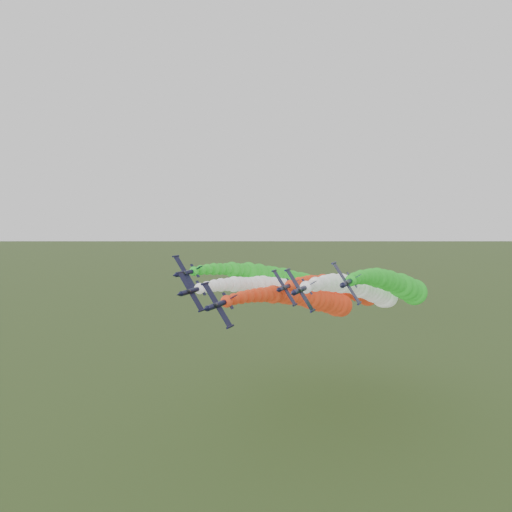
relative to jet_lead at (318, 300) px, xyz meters
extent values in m
plane|color=#475A28|center=(-1.42, -48.06, -34.29)|extent=(3000.00, 3000.00, 0.00)
cylinder|color=black|center=(-3.46, -53.43, 7.86)|extent=(1.45, 8.56, 1.45)
cone|color=black|center=(-3.46, -58.47, 7.86)|extent=(1.32, 1.71, 1.32)
cone|color=black|center=(-3.46, -48.77, 7.86)|extent=(1.32, 0.86, 1.32)
ellipsoid|color=black|center=(-3.15, -55.33, 8.07)|extent=(0.91, 1.79, 0.97)
cube|color=black|center=(-3.58, -53.62, 7.78)|extent=(5.20, 1.81, 7.63)
cylinder|color=black|center=(-6.13, -53.62, 11.56)|extent=(0.58, 2.47, 0.58)
cylinder|color=black|center=(-1.03, -53.62, 4.00)|extent=(0.58, 2.47, 0.58)
cube|color=black|center=(-2.56, -49.82, 8.47)|extent=(1.89, 1.43, 1.33)
cube|color=black|center=(-3.34, -49.82, 7.94)|extent=(2.10, 1.05, 3.05)
sphere|color=red|center=(-3.46, -50.10, 7.86)|extent=(2.37, 2.37, 2.37)
sphere|color=red|center=(-3.45, -46.88, 7.77)|extent=(2.32, 2.32, 2.32)
sphere|color=red|center=(-3.41, -43.66, 7.58)|extent=(2.62, 2.62, 2.62)
sphere|color=red|center=(-3.34, -40.44, 7.32)|extent=(2.78, 2.78, 2.78)
sphere|color=red|center=(-3.25, -37.22, 7.00)|extent=(3.03, 3.03, 3.03)
sphere|color=red|center=(-3.13, -34.00, 6.64)|extent=(3.32, 3.32, 3.32)
sphere|color=red|center=(-2.99, -30.77, 6.23)|extent=(3.41, 3.41, 3.41)
sphere|color=red|center=(-2.82, -27.55, 5.77)|extent=(4.24, 4.24, 4.24)
sphere|color=red|center=(-2.62, -24.33, 5.27)|extent=(3.87, 3.87, 3.87)
sphere|color=red|center=(-2.40, -21.11, 4.73)|extent=(4.53, 4.53, 4.53)
sphere|color=red|center=(-2.15, -17.89, 4.16)|extent=(4.79, 4.79, 4.79)
sphere|color=red|center=(-1.88, -14.67, 3.55)|extent=(4.56, 4.56, 4.56)
sphere|color=red|center=(-1.58, -11.45, 2.91)|extent=(4.90, 4.90, 4.90)
sphere|color=red|center=(-1.25, -8.22, 2.23)|extent=(5.14, 5.14, 5.14)
sphere|color=red|center=(-0.90, -5.00, 1.52)|extent=(6.08, 6.08, 6.08)
sphere|color=red|center=(-0.52, -1.78, 0.78)|extent=(6.38, 6.38, 6.38)
sphere|color=red|center=(-0.11, 1.44, 0.01)|extent=(6.75, 6.75, 6.75)
sphere|color=red|center=(0.32, 4.66, -0.79)|extent=(6.31, 6.31, 6.31)
sphere|color=red|center=(0.78, 7.88, -1.61)|extent=(6.76, 6.76, 6.76)
sphere|color=red|center=(1.26, 11.10, -2.47)|extent=(6.87, 6.87, 6.87)
sphere|color=red|center=(1.78, 14.32, -3.35)|extent=(7.55, 7.55, 7.55)
sphere|color=red|center=(2.31, 17.55, -4.26)|extent=(7.12, 7.12, 7.12)
cylinder|color=black|center=(-14.05, -44.91, 8.44)|extent=(1.45, 8.56, 1.45)
cone|color=black|center=(-14.05, -49.95, 8.44)|extent=(1.32, 1.71, 1.32)
cone|color=black|center=(-14.05, -40.25, 8.44)|extent=(1.32, 0.86, 1.32)
ellipsoid|color=black|center=(-13.73, -46.81, 8.66)|extent=(0.91, 1.79, 0.97)
cube|color=black|center=(-14.17, -45.10, 8.36)|extent=(5.20, 1.81, 7.63)
cylinder|color=black|center=(-16.72, -45.10, 12.15)|extent=(0.58, 2.47, 0.58)
cylinder|color=black|center=(-11.61, -45.10, 4.58)|extent=(0.58, 2.47, 0.58)
cube|color=black|center=(-13.14, -41.30, 9.06)|extent=(1.89, 1.43, 1.33)
cube|color=black|center=(-13.93, -41.30, 8.52)|extent=(2.10, 1.05, 3.05)
sphere|color=white|center=(-14.05, -41.58, 8.44)|extent=(2.38, 2.38, 2.38)
sphere|color=white|center=(-14.03, -38.36, 8.35)|extent=(2.51, 2.51, 2.51)
sphere|color=white|center=(-14.00, -35.14, 8.16)|extent=(2.80, 2.80, 2.80)
sphere|color=white|center=(-13.93, -31.92, 7.91)|extent=(3.09, 3.09, 3.09)
sphere|color=white|center=(-13.84, -28.70, 7.59)|extent=(3.13, 3.13, 3.13)
sphere|color=white|center=(-13.72, -25.48, 7.22)|extent=(3.81, 3.81, 3.81)
sphere|color=white|center=(-13.58, -22.25, 6.81)|extent=(3.66, 3.66, 3.66)
sphere|color=white|center=(-13.41, -19.03, 6.35)|extent=(3.62, 3.62, 3.62)
sphere|color=white|center=(-13.21, -15.81, 5.86)|extent=(3.95, 3.95, 3.95)
sphere|color=white|center=(-12.99, -12.59, 5.32)|extent=(4.83, 4.83, 4.83)
sphere|color=white|center=(-12.74, -9.37, 4.75)|extent=(5.37, 5.37, 5.37)
sphere|color=white|center=(-12.46, -6.15, 4.14)|extent=(5.20, 5.20, 5.20)
sphere|color=white|center=(-12.16, -2.93, 3.49)|extent=(5.55, 5.55, 5.55)
sphere|color=white|center=(-11.83, 0.30, 2.82)|extent=(5.72, 5.72, 5.72)
sphere|color=white|center=(-11.48, 3.52, 2.11)|extent=(5.95, 5.95, 5.95)
sphere|color=white|center=(-11.10, 6.74, 1.37)|extent=(5.60, 5.60, 5.60)
sphere|color=white|center=(-10.70, 9.96, 0.60)|extent=(6.26, 6.26, 6.26)
sphere|color=white|center=(-10.26, 13.18, -0.20)|extent=(6.46, 6.46, 6.46)
sphere|color=white|center=(-9.81, 16.40, -1.03)|extent=(6.91, 6.91, 6.91)
sphere|color=white|center=(-9.32, 19.62, -1.88)|extent=(7.16, 7.16, 7.16)
sphere|color=white|center=(-8.81, 22.85, -2.77)|extent=(7.92, 7.92, 7.92)
sphere|color=white|center=(-8.27, 26.07, -3.68)|extent=(7.22, 7.22, 7.22)
cylinder|color=black|center=(8.94, -43.25, 9.86)|extent=(1.45, 8.56, 1.45)
cone|color=black|center=(8.94, -48.29, 9.86)|extent=(1.32, 1.71, 1.32)
cone|color=black|center=(8.94, -38.60, 9.86)|extent=(1.32, 0.86, 1.32)
ellipsoid|color=black|center=(9.25, -45.15, 10.07)|extent=(0.91, 1.79, 0.97)
cube|color=black|center=(8.82, -43.44, 9.78)|extent=(5.20, 1.81, 7.63)
cylinder|color=black|center=(6.26, -43.44, 13.56)|extent=(0.58, 2.47, 0.58)
cylinder|color=black|center=(11.37, -43.44, 6.00)|extent=(0.58, 2.47, 0.58)
cube|color=black|center=(9.84, -39.64, 10.47)|extent=(1.89, 1.43, 1.33)
cube|color=black|center=(9.06, -39.64, 9.94)|extent=(2.10, 1.05, 3.05)
sphere|color=white|center=(8.94, -39.93, 9.86)|extent=(2.51, 2.51, 2.51)
sphere|color=white|center=(8.95, -36.70, 9.77)|extent=(2.14, 2.14, 2.14)
sphere|color=white|center=(8.99, -33.48, 9.58)|extent=(3.11, 3.11, 3.11)
sphere|color=white|center=(9.06, -30.26, 9.32)|extent=(2.86, 2.86, 2.86)
sphere|color=white|center=(9.15, -27.04, 9.01)|extent=(3.54, 3.54, 3.54)
sphere|color=white|center=(9.26, -23.82, 8.64)|extent=(3.85, 3.85, 3.85)
sphere|color=white|center=(9.41, -20.60, 8.23)|extent=(4.34, 4.34, 4.34)
sphere|color=white|center=(9.58, -17.38, 7.77)|extent=(4.01, 4.01, 4.01)
sphere|color=white|center=(9.78, -14.16, 7.27)|extent=(4.87, 4.87, 4.87)
sphere|color=white|center=(10.00, -10.93, 6.74)|extent=(4.59, 4.59, 4.59)
sphere|color=white|center=(10.25, -7.71, 6.16)|extent=(4.48, 4.48, 4.48)
sphere|color=white|center=(10.52, -4.49, 5.55)|extent=(4.52, 4.52, 4.52)
sphere|color=white|center=(10.82, -1.27, 4.91)|extent=(5.07, 5.07, 5.07)
sphere|color=white|center=(11.15, 1.95, 4.23)|extent=(6.05, 6.05, 6.05)
sphere|color=white|center=(11.50, 5.17, 3.52)|extent=(5.85, 5.85, 5.85)
sphere|color=white|center=(11.88, 8.39, 2.79)|extent=(5.94, 5.94, 5.94)
sphere|color=white|center=(12.29, 11.62, 2.02)|extent=(6.26, 6.26, 6.26)
sphere|color=white|center=(12.72, 14.84, 1.22)|extent=(6.72, 6.72, 6.72)
sphere|color=white|center=(13.18, 18.06, 0.39)|extent=(6.73, 6.73, 6.73)
sphere|color=white|center=(13.66, 21.28, -0.47)|extent=(6.71, 6.71, 6.71)
sphere|color=white|center=(14.17, 24.50, -1.35)|extent=(7.87, 7.87, 7.87)
sphere|color=white|center=(14.71, 27.72, -2.26)|extent=(7.09, 7.09, 7.09)
cylinder|color=black|center=(-20.67, -35.93, 10.85)|extent=(1.45, 8.56, 1.45)
cone|color=black|center=(-20.67, -40.97, 10.85)|extent=(1.32, 1.71, 1.32)
cone|color=black|center=(-20.67, -31.27, 10.85)|extent=(1.32, 0.86, 1.32)
ellipsoid|color=black|center=(-20.36, -37.83, 11.06)|extent=(0.91, 1.79, 0.97)
cube|color=black|center=(-20.79, -36.12, 10.77)|extent=(5.20, 1.81, 7.63)
cylinder|color=black|center=(-23.35, -36.12, 14.55)|extent=(0.58, 2.47, 0.58)
cylinder|color=black|center=(-18.24, -36.12, 6.99)|extent=(0.58, 2.47, 0.58)
cube|color=black|center=(-19.77, -32.32, 11.46)|extent=(1.89, 1.43, 1.33)
cube|color=black|center=(-20.55, -32.32, 10.93)|extent=(2.10, 1.05, 3.05)
sphere|color=green|center=(-20.67, -32.61, 10.85)|extent=(2.21, 2.21, 2.21)
sphere|color=green|center=(-20.66, -29.38, 10.76)|extent=(2.44, 2.44, 2.44)
sphere|color=green|center=(-20.62, -26.16, 10.57)|extent=(2.72, 2.72, 2.72)
sphere|color=green|center=(-20.55, -22.94, 10.31)|extent=(3.07, 3.07, 3.07)
sphere|color=green|center=(-20.46, -19.72, 10.00)|extent=(3.04, 3.04, 3.04)
sphere|color=green|center=(-20.34, -16.50, 9.63)|extent=(3.20, 3.20, 3.20)
sphere|color=green|center=(-20.20, -13.28, 9.22)|extent=(4.11, 4.11, 4.11)
sphere|color=green|center=(-20.03, -10.06, 8.76)|extent=(3.72, 3.72, 3.72)
sphere|color=green|center=(-19.83, -6.83, 8.26)|extent=(3.95, 3.95, 3.95)
sphere|color=green|center=(-19.61, -3.61, 7.72)|extent=(5.18, 5.18, 5.18)
sphere|color=green|center=(-19.36, -0.39, 7.15)|extent=(4.55, 4.55, 4.55)
sphere|color=green|center=(-19.09, 2.83, 6.54)|extent=(5.46, 5.46, 5.46)
sphere|color=green|center=(-18.79, 6.05, 5.90)|extent=(4.88, 4.88, 4.88)
sphere|color=green|center=(-18.46, 9.27, 5.22)|extent=(5.56, 5.56, 5.56)
sphere|color=green|center=(-18.11, 12.49, 4.51)|extent=(5.97, 5.97, 5.97)
sphere|color=green|center=(-17.73, 15.72, 3.77)|extent=(5.90, 5.90, 5.90)
sphere|color=green|center=(-17.32, 18.94, 3.00)|extent=(6.90, 6.90, 6.90)
sphere|color=green|center=(-16.89, 22.16, 2.20)|extent=(6.49, 6.49, 6.49)
sphere|color=green|center=(-16.43, 25.38, 1.38)|extent=(7.00, 7.00, 7.00)
sphere|color=green|center=(-15.95, 28.60, 0.52)|extent=(6.39, 6.39, 6.39)
sphere|color=green|center=(-15.43, 31.82, -0.36)|extent=(7.96, 7.96, 7.96)
sphere|color=green|center=(-14.90, 35.04, -1.27)|extent=(8.32, 8.32, 8.32)
cylinder|color=black|center=(16.75, -38.30, 11.02)|extent=(1.45, 8.56, 1.45)
cone|color=black|center=(16.75, -43.34, 11.02)|extent=(1.32, 1.71, 1.32)
cone|color=black|center=(16.75, -33.64, 11.02)|extent=(1.32, 0.86, 1.32)
ellipsoid|color=black|center=(17.07, -40.20, 11.23)|extent=(0.91, 1.79, 0.97)
cube|color=black|center=(16.64, -38.49, 10.94)|extent=(5.20, 1.81, 7.63)
cylinder|color=black|center=(14.08, -38.49, 14.72)|extent=(0.58, 2.47, 0.58)
cylinder|color=black|center=(19.19, -38.49, 7.16)|extent=(0.58, 2.47, 0.58)
cube|color=black|center=(17.66, -34.69, 11.63)|extent=(1.89, 1.43, 1.33)
cube|color=black|center=(16.87, -34.69, 11.10)|extent=(2.10, 1.05, 3.05)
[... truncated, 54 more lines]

